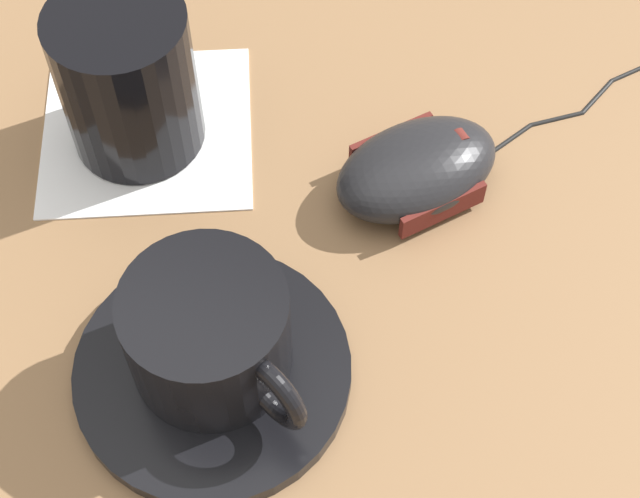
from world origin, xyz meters
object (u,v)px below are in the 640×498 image
at_px(saucer, 213,371).
at_px(coffee_cup, 210,335).
at_px(computer_mouse, 417,169).
at_px(drinking_glass, 128,80).

bearing_deg(saucer, coffee_cup, -13.26).
relative_size(coffee_cup, computer_mouse, 0.90).
relative_size(coffee_cup, drinking_glass, 1.10).
height_order(saucer, coffee_cup, coffee_cup).
bearing_deg(coffee_cup, drinking_glass, 36.85).
bearing_deg(computer_mouse, coffee_cup, 154.63).
distance_m(coffee_cup, computer_mouse, 0.17).
height_order(coffee_cup, drinking_glass, drinking_glass).
bearing_deg(saucer, computer_mouse, -25.12).
xyz_separation_m(saucer, drinking_glass, (0.15, 0.11, 0.05)).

